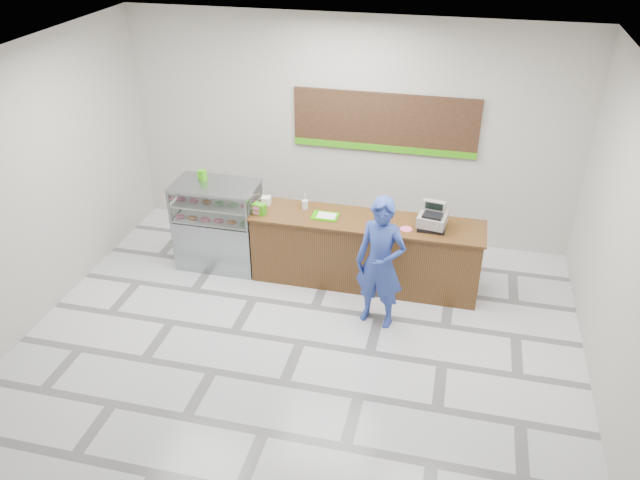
% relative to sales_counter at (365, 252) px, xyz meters
% --- Properties ---
extents(floor, '(7.00, 7.00, 0.00)m').
position_rel_sales_counter_xyz_m(floor, '(-0.55, -1.55, -0.52)').
color(floor, silver).
rests_on(floor, ground).
extents(back_wall, '(7.00, 0.00, 7.00)m').
position_rel_sales_counter_xyz_m(back_wall, '(-0.55, 1.45, 1.23)').
color(back_wall, '#BBB5AB').
rests_on(back_wall, floor).
extents(ceiling, '(7.00, 7.00, 0.00)m').
position_rel_sales_counter_xyz_m(ceiling, '(-0.55, -1.55, 2.98)').
color(ceiling, silver).
rests_on(ceiling, back_wall).
extents(sales_counter, '(3.26, 0.76, 1.03)m').
position_rel_sales_counter_xyz_m(sales_counter, '(0.00, 0.00, 0.00)').
color(sales_counter, brown).
rests_on(sales_counter, floor).
extents(display_case, '(1.22, 0.72, 1.33)m').
position_rel_sales_counter_xyz_m(display_case, '(-2.22, -0.00, 0.16)').
color(display_case, gray).
rests_on(display_case, floor).
extents(menu_board, '(2.80, 0.06, 0.90)m').
position_rel_sales_counter_xyz_m(menu_board, '(-0.00, 1.41, 1.42)').
color(menu_board, black).
rests_on(menu_board, back_wall).
extents(cash_register, '(0.42, 0.43, 0.35)m').
position_rel_sales_counter_xyz_m(cash_register, '(0.90, 0.00, 0.64)').
color(cash_register, black).
rests_on(cash_register, sales_counter).
extents(card_terminal, '(0.08, 0.16, 0.04)m').
position_rel_sales_counter_xyz_m(card_terminal, '(0.91, -0.02, 0.53)').
color(card_terminal, black).
rests_on(card_terminal, sales_counter).
extents(serving_tray, '(0.37, 0.27, 0.02)m').
position_rel_sales_counter_xyz_m(serving_tray, '(-0.58, -0.04, 0.52)').
color(serving_tray, '#2FB600').
rests_on(serving_tray, sales_counter).
extents(napkin_box, '(0.15, 0.15, 0.11)m').
position_rel_sales_counter_xyz_m(napkin_box, '(-1.50, 0.14, 0.57)').
color(napkin_box, white).
rests_on(napkin_box, sales_counter).
extents(straw_cup, '(0.09, 0.09, 0.13)m').
position_rel_sales_counter_xyz_m(straw_cup, '(-0.92, 0.14, 0.58)').
color(straw_cup, silver).
rests_on(straw_cup, sales_counter).
extents(promo_box, '(0.20, 0.15, 0.16)m').
position_rel_sales_counter_xyz_m(promo_box, '(-1.50, -0.17, 0.59)').
color(promo_box, '#3BA010').
rests_on(promo_box, sales_counter).
extents(donut_decal, '(0.17, 0.17, 0.00)m').
position_rel_sales_counter_xyz_m(donut_decal, '(0.56, -0.13, 0.52)').
color(donut_decal, '#ED5F8F').
rests_on(donut_decal, sales_counter).
extents(green_cup_left, '(0.08, 0.08, 0.13)m').
position_rel_sales_counter_xyz_m(green_cup_left, '(-2.49, 0.15, 0.88)').
color(green_cup_left, '#3BA010').
rests_on(green_cup_left, display_case).
extents(green_cup_right, '(0.10, 0.10, 0.15)m').
position_rel_sales_counter_xyz_m(green_cup_right, '(-2.42, 0.10, 0.89)').
color(green_cup_right, '#3BA010').
rests_on(green_cup_right, display_case).
extents(customer, '(0.74, 0.57, 1.80)m').
position_rel_sales_counter_xyz_m(customer, '(0.33, -0.86, 0.39)').
color(customer, '#2A4096').
rests_on(customer, floor).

